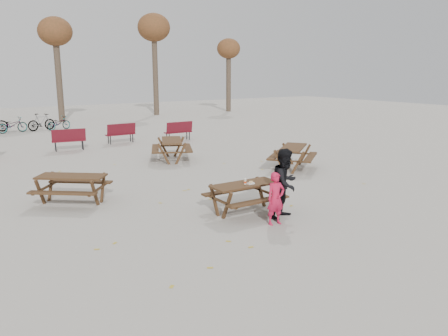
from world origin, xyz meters
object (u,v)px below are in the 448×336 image
child (276,199)px  adult (285,183)px  picnic_table_far (172,150)px  food_tray (251,183)px  picnic_table_east (293,158)px  picnic_table_north (72,189)px  soda_bottle (245,182)px  main_picnic_table (245,190)px

child → adult: adult is taller
child → picnic_table_far: size_ratio=0.64×
food_tray → child: 1.03m
child → picnic_table_east: (4.46, 4.41, -0.22)m
food_tray → adult: size_ratio=0.10×
child → picnic_table_north: 5.76m
adult → picnic_table_east: 5.72m
soda_bottle → child: (0.13, -1.07, -0.21)m
adult → picnic_table_north: 5.92m
food_tray → adult: bearing=-54.6°
main_picnic_table → picnic_table_far: bearing=78.7°
child → picnic_table_north: (-3.67, 4.43, -0.24)m
adult → main_picnic_table: bearing=105.9°
adult → picnic_table_far: adult is taller
child → picnic_table_north: child is taller
main_picnic_table → picnic_table_east: 5.60m
child → food_tray: bearing=96.8°
picnic_table_north → adult: bearing=-7.2°
main_picnic_table → picnic_table_north: bearing=137.5°
child → picnic_table_north: size_ratio=0.70×
soda_bottle → picnic_table_north: size_ratio=0.09×
picnic_table_north → picnic_table_east: bearing=37.4°
picnic_table_far → picnic_table_north: bearing=152.9°
main_picnic_table → picnic_table_north: picnic_table_north is taller
soda_bottle → food_tray: bearing=-21.6°
soda_bottle → child: size_ratio=0.13×
picnic_table_north → food_tray: bearing=-5.4°
food_tray → picnic_table_east: picnic_table_east is taller
picnic_table_east → soda_bottle: bearing=177.2°
picnic_table_east → picnic_table_far: (-3.09, 3.99, 0.01)m
main_picnic_table → child: 1.16m
child → main_picnic_table: bearing=101.2°
picnic_table_east → picnic_table_far: 5.05m
main_picnic_table → picnic_table_east: bearing=35.7°
main_picnic_table → adult: adult is taller
child → picnic_table_far: child is taller
adult → picnic_table_far: bearing=64.9°
main_picnic_table → picnic_table_far: picnic_table_far is taller
food_tray → adult: 0.91m
food_tray → child: size_ratio=0.14×
adult → picnic_table_east: bearing=27.2°
main_picnic_table → food_tray: food_tray is taller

